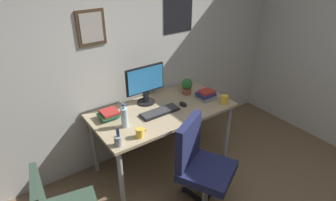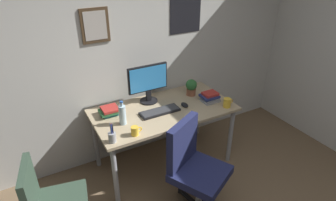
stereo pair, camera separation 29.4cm
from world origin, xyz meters
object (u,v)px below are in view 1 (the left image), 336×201
(office_chair, at_px, (200,163))
(monitor, at_px, (145,83))
(keyboard, at_px, (160,112))
(potted_plant, at_px, (187,86))
(computer_mouse, at_px, (183,104))
(water_bottle, at_px, (124,117))
(pen_cup, at_px, (118,140))
(book_stack_left, at_px, (109,114))
(coffee_mug_near, at_px, (140,133))
(book_stack_right, at_px, (206,95))
(coffee_mug_far, at_px, (224,100))

(office_chair, bearing_deg, monitor, 89.84)
(keyboard, distance_m, potted_plant, 0.55)
(computer_mouse, bearing_deg, water_bottle, -179.45)
(pen_cup, height_order, book_stack_left, pen_cup)
(monitor, relative_size, coffee_mug_near, 4.20)
(book_stack_left, distance_m, book_stack_right, 1.13)
(monitor, relative_size, coffee_mug_far, 3.84)
(coffee_mug_far, bearing_deg, book_stack_left, 158.95)
(monitor, height_order, coffee_mug_far, monitor)
(book_stack_left, bearing_deg, office_chair, -61.18)
(monitor, relative_size, pen_cup, 2.30)
(book_stack_left, bearing_deg, book_stack_right, -12.60)
(book_stack_right, bearing_deg, potted_plant, 115.70)
(water_bottle, bearing_deg, pen_cup, -128.80)
(coffee_mug_near, bearing_deg, monitor, 53.86)
(coffee_mug_near, relative_size, book_stack_left, 0.56)
(office_chair, distance_m, potted_plant, 1.04)
(office_chair, bearing_deg, pen_cup, 146.44)
(keyboard, relative_size, book_stack_right, 2.07)
(potted_plant, bearing_deg, computer_mouse, -136.45)
(monitor, height_order, potted_plant, monitor)
(office_chair, height_order, potted_plant, office_chair)
(office_chair, xyz_separation_m, keyboard, (-0.00, 0.66, 0.23))
(coffee_mug_near, height_order, potted_plant, potted_plant)
(water_bottle, relative_size, coffee_mug_far, 2.11)
(water_bottle, xyz_separation_m, pen_cup, (-0.19, -0.24, -0.05))
(coffee_mug_far, bearing_deg, coffee_mug_near, -179.58)
(monitor, bearing_deg, coffee_mug_far, -37.14)
(monitor, xyz_separation_m, potted_plant, (0.51, -0.09, -0.13))
(keyboard, bearing_deg, book_stack_left, 156.53)
(monitor, distance_m, computer_mouse, 0.47)
(book_stack_left, bearing_deg, pen_cup, -105.86)
(potted_plant, height_order, pen_cup, pen_cup)
(computer_mouse, distance_m, potted_plant, 0.31)
(book_stack_right, bearing_deg, coffee_mug_far, -69.29)
(coffee_mug_far, xyz_separation_m, potted_plant, (-0.19, 0.43, 0.05))
(coffee_mug_near, xyz_separation_m, book_stack_left, (-0.09, 0.46, 0.00))
(water_bottle, distance_m, book_stack_left, 0.24)
(keyboard, xyz_separation_m, book_stack_right, (0.62, -0.04, 0.03))
(coffee_mug_near, distance_m, potted_plant, 1.01)
(office_chair, distance_m, keyboard, 0.70)
(computer_mouse, height_order, water_bottle, water_bottle)
(office_chair, height_order, monitor, monitor)
(coffee_mug_far, distance_m, book_stack_left, 1.26)
(office_chair, relative_size, book_stack_right, 4.57)
(book_stack_right, bearing_deg, keyboard, 176.48)
(potted_plant, bearing_deg, water_bottle, -167.38)
(book_stack_right, bearing_deg, office_chair, -134.95)
(office_chair, distance_m, book_stack_right, 0.92)
(computer_mouse, height_order, coffee_mug_far, coffee_mug_far)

